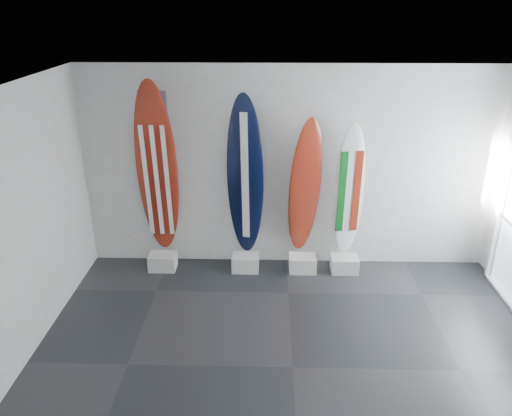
{
  "coord_description": "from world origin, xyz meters",
  "views": [
    {
      "loc": [
        -0.29,
        -4.53,
        3.81
      ],
      "look_at": [
        -0.45,
        1.4,
        1.34
      ],
      "focal_mm": 35.5,
      "sensor_mm": 36.0,
      "label": 1
    }
  ],
  "objects_px": {
    "surfboard_usa": "(157,170)",
    "surfboard_navy": "(245,177)",
    "surfboard_swiss": "(305,188)",
    "surfboard_italy": "(349,191)"
  },
  "relations": [
    {
      "from": "surfboard_navy",
      "to": "surfboard_swiss",
      "type": "height_order",
      "value": "surfboard_navy"
    },
    {
      "from": "surfboard_usa",
      "to": "surfboard_swiss",
      "type": "xyz_separation_m",
      "value": [
        2.11,
        0.0,
        -0.25
      ]
    },
    {
      "from": "surfboard_navy",
      "to": "surfboard_italy",
      "type": "bearing_deg",
      "value": 14.19
    },
    {
      "from": "surfboard_usa",
      "to": "surfboard_italy",
      "type": "bearing_deg",
      "value": 0.8
    },
    {
      "from": "surfboard_navy",
      "to": "surfboard_swiss",
      "type": "xyz_separation_m",
      "value": [
        0.86,
        0.0,
        -0.15
      ]
    },
    {
      "from": "surfboard_usa",
      "to": "surfboard_navy",
      "type": "height_order",
      "value": "surfboard_usa"
    },
    {
      "from": "surfboard_usa",
      "to": "surfboard_swiss",
      "type": "distance_m",
      "value": 2.13
    },
    {
      "from": "surfboard_usa",
      "to": "surfboard_swiss",
      "type": "relative_size",
      "value": 1.23
    },
    {
      "from": "surfboard_swiss",
      "to": "surfboard_italy",
      "type": "height_order",
      "value": "surfboard_swiss"
    },
    {
      "from": "surfboard_usa",
      "to": "surfboard_italy",
      "type": "xyz_separation_m",
      "value": [
        2.74,
        0.0,
        -0.29
      ]
    }
  ]
}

